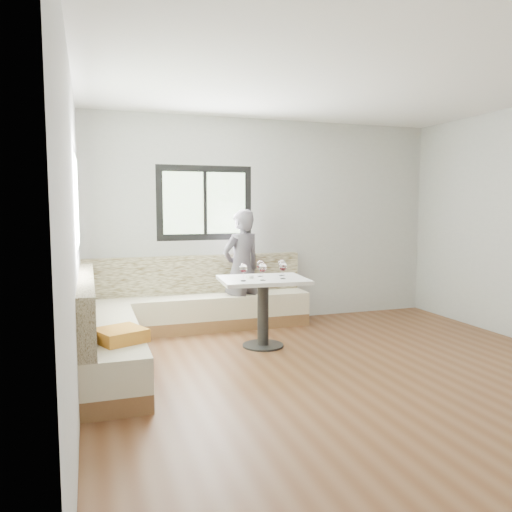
# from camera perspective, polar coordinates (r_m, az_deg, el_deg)

# --- Properties ---
(room) EXTENTS (5.01, 5.01, 2.81)m
(room) POSITION_cam_1_polar(r_m,az_deg,el_deg) (4.77, 10.45, 3.21)
(room) COLOR brown
(room) RESTS_ON ground
(banquette) EXTENTS (2.90, 2.80, 0.95)m
(banquette) POSITION_cam_1_polar(r_m,az_deg,el_deg) (5.91, -10.41, -6.87)
(banquette) COLOR brown
(banquette) RESTS_ON ground
(table) EXTENTS (1.03, 0.83, 0.80)m
(table) POSITION_cam_1_polar(r_m,az_deg,el_deg) (5.71, 0.81, -4.51)
(table) COLOR black
(table) RESTS_ON ground
(person) EXTENTS (0.66, 0.54, 1.57)m
(person) POSITION_cam_1_polar(r_m,az_deg,el_deg) (6.58, -1.66, -1.49)
(person) COLOR #554F57
(person) RESTS_ON ground
(olive_ramekin) EXTENTS (0.09, 0.09, 0.04)m
(olive_ramekin) POSITION_cam_1_polar(r_m,az_deg,el_deg) (5.65, -0.73, -2.40)
(olive_ramekin) COLOR white
(olive_ramekin) RESTS_ON table
(wine_glass_a) EXTENTS (0.09, 0.09, 0.19)m
(wine_glass_a) POSITION_cam_1_polar(r_m,az_deg,el_deg) (5.44, -1.45, -1.47)
(wine_glass_a) COLOR white
(wine_glass_a) RESTS_ON table
(wine_glass_b) EXTENTS (0.09, 0.09, 0.19)m
(wine_glass_b) POSITION_cam_1_polar(r_m,az_deg,el_deg) (5.48, 0.79, -1.41)
(wine_glass_b) COLOR white
(wine_glass_b) RESTS_ON table
(wine_glass_c) EXTENTS (0.09, 0.09, 0.19)m
(wine_glass_c) POSITION_cam_1_polar(r_m,az_deg,el_deg) (5.61, 3.10, -1.25)
(wine_glass_c) COLOR white
(wine_glass_c) RESTS_ON table
(wine_glass_d) EXTENTS (0.09, 0.09, 0.19)m
(wine_glass_d) POSITION_cam_1_polar(r_m,az_deg,el_deg) (5.78, 0.51, -1.04)
(wine_glass_d) COLOR white
(wine_glass_d) RESTS_ON table
(wine_glass_e) EXTENTS (0.09, 0.09, 0.19)m
(wine_glass_e) POSITION_cam_1_polar(r_m,az_deg,el_deg) (5.85, 2.97, -0.96)
(wine_glass_e) COLOR white
(wine_glass_e) RESTS_ON table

